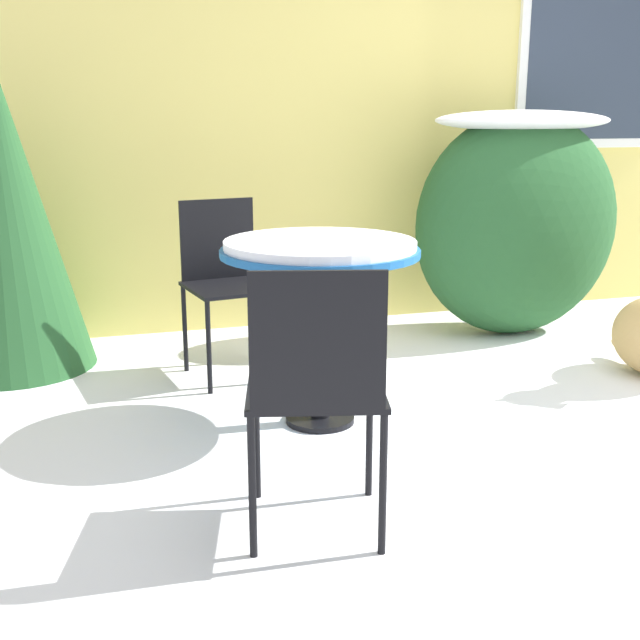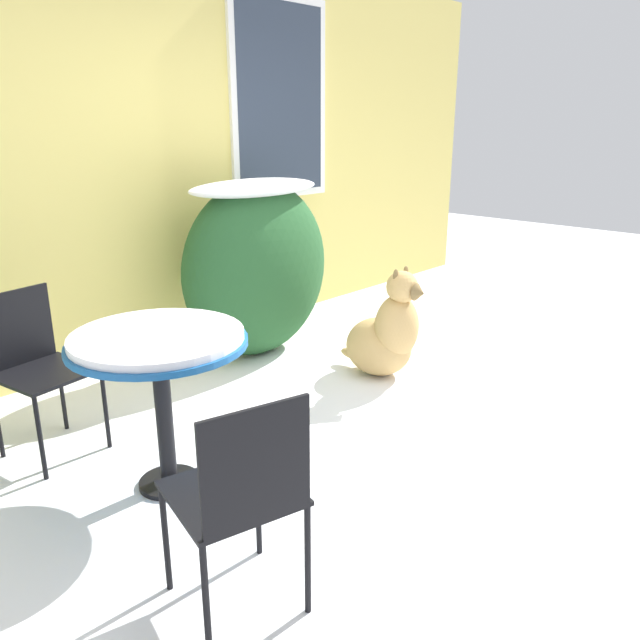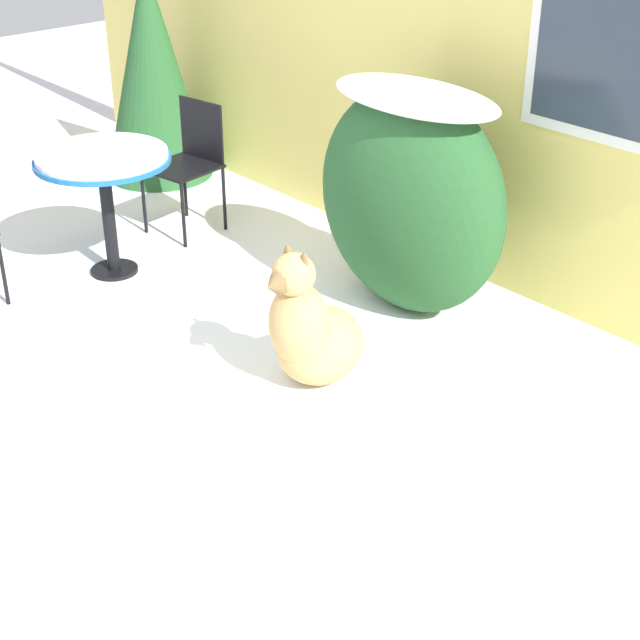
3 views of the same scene
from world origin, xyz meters
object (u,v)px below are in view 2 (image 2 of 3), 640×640
object	(u,v)px
patio_table	(159,354)
patio_chair_far_side	(241,493)
patio_chair_near_table	(37,363)
dog	(386,336)

from	to	relation	value
patio_table	patio_chair_far_side	size ratio (longest dim) A/B	0.94
patio_table	patio_chair_near_table	world-z (taller)	patio_chair_near_table
patio_chair_far_side	dog	distance (m)	2.38
patio_chair_near_table	patio_table	bearing A→B (deg)	-81.71
patio_chair_far_side	patio_chair_near_table	bearing A→B (deg)	-77.10
patio_chair_near_table	dog	xyz separation A→B (m)	(2.11, -0.73, -0.21)
patio_chair_near_table	patio_chair_far_side	world-z (taller)	same
patio_table	patio_chair_far_side	xyz separation A→B (m)	(-0.29, -0.93, -0.19)
dog	patio_chair_far_side	bearing A→B (deg)	-157.25
patio_table	patio_chair_far_side	distance (m)	0.99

